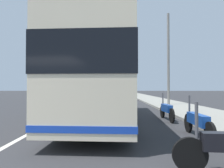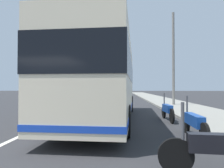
{
  "view_description": "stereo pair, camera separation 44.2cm",
  "coord_description": "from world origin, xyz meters",
  "px_view_note": "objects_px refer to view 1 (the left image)",
  "views": [
    {
      "loc": [
        -1.56,
        -2.78,
        1.51
      ],
      "look_at": [
        8.02,
        -2.72,
        1.7
      ],
      "focal_mm": 33.13,
      "sensor_mm": 36.0,
      "label": 1
    },
    {
      "loc": [
        -1.54,
        -3.22,
        1.51
      ],
      "look_at": [
        8.02,
        -2.72,
        1.7
      ],
      "focal_mm": 33.13,
      "sensor_mm": 36.0,
      "label": 2
    }
  ],
  "objects_px": {
    "motorcycle_mid_row": "(167,110)",
    "car_far_distant": "(88,92)",
    "car_oncoming": "(92,91)",
    "car_ahead_same_lane": "(77,93)",
    "utility_pole": "(168,60)",
    "coach_bus": "(105,79)",
    "motorcycle_nearest_curb": "(198,122)",
    "car_behind_bus": "(81,93)"
  },
  "relations": [
    {
      "from": "motorcycle_nearest_curb",
      "to": "utility_pole",
      "type": "distance_m",
      "value": 11.82
    },
    {
      "from": "coach_bus",
      "to": "motorcycle_mid_row",
      "type": "distance_m",
      "value": 3.27
    },
    {
      "from": "car_behind_bus",
      "to": "coach_bus",
      "type": "bearing_deg",
      "value": 6.97
    },
    {
      "from": "motorcycle_mid_row",
      "to": "car_far_distant",
      "type": "bearing_deg",
      "value": 11.13
    },
    {
      "from": "coach_bus",
      "to": "car_ahead_same_lane",
      "type": "relative_size",
      "value": 2.59
    },
    {
      "from": "motorcycle_nearest_curb",
      "to": "car_ahead_same_lane",
      "type": "xyz_separation_m",
      "value": [
        25.3,
        8.18,
        0.23
      ]
    },
    {
      "from": "car_oncoming",
      "to": "utility_pole",
      "type": "distance_m",
      "value": 41.42
    },
    {
      "from": "coach_bus",
      "to": "car_behind_bus",
      "type": "relative_size",
      "value": 2.27
    },
    {
      "from": "coach_bus",
      "to": "car_far_distant",
      "type": "distance_m",
      "value": 36.96
    },
    {
      "from": "motorcycle_mid_row",
      "to": "car_oncoming",
      "type": "distance_m",
      "value": 48.31
    },
    {
      "from": "motorcycle_mid_row",
      "to": "car_ahead_same_lane",
      "type": "xyz_separation_m",
      "value": [
        21.83,
        8.14,
        0.23
      ]
    },
    {
      "from": "car_far_distant",
      "to": "car_ahead_same_lane",
      "type": "xyz_separation_m",
      "value": [
        -14.8,
        -0.02,
        0.0
      ]
    },
    {
      "from": "coach_bus",
      "to": "utility_pole",
      "type": "height_order",
      "value": "utility_pole"
    },
    {
      "from": "motorcycle_nearest_curb",
      "to": "car_far_distant",
      "type": "bearing_deg",
      "value": 12.94
    },
    {
      "from": "motorcycle_nearest_curb",
      "to": "car_behind_bus",
      "type": "height_order",
      "value": "car_behind_bus"
    },
    {
      "from": "motorcycle_nearest_curb",
      "to": "car_far_distant",
      "type": "relative_size",
      "value": 0.52
    },
    {
      "from": "motorcycle_mid_row",
      "to": "car_ahead_same_lane",
      "type": "bearing_deg",
      "value": 19.02
    },
    {
      "from": "motorcycle_nearest_curb",
      "to": "utility_pole",
      "type": "relative_size",
      "value": 0.3
    },
    {
      "from": "car_oncoming",
      "to": "utility_pole",
      "type": "bearing_deg",
      "value": 18.65
    },
    {
      "from": "car_ahead_same_lane",
      "to": "car_behind_bus",
      "type": "relative_size",
      "value": 0.87
    },
    {
      "from": "coach_bus",
      "to": "motorcycle_mid_row",
      "type": "height_order",
      "value": "coach_bus"
    },
    {
      "from": "car_oncoming",
      "to": "car_ahead_same_lane",
      "type": "bearing_deg",
      "value": 4.49
    },
    {
      "from": "car_ahead_same_lane",
      "to": "car_oncoming",
      "type": "xyz_separation_m",
      "value": [
        25.73,
        0.32,
        -0.03
      ]
    },
    {
      "from": "car_ahead_same_lane",
      "to": "utility_pole",
      "type": "xyz_separation_m",
      "value": [
        -14.18,
        -10.28,
        3.21
      ]
    },
    {
      "from": "car_behind_bus",
      "to": "car_oncoming",
      "type": "bearing_deg",
      "value": 176.66
    },
    {
      "from": "coach_bus",
      "to": "motorcycle_nearest_curb",
      "type": "bearing_deg",
      "value": -136.71
    },
    {
      "from": "coach_bus",
      "to": "car_oncoming",
      "type": "height_order",
      "value": "coach_bus"
    },
    {
      "from": "car_ahead_same_lane",
      "to": "car_oncoming",
      "type": "relative_size",
      "value": 0.91
    },
    {
      "from": "car_far_distant",
      "to": "car_oncoming",
      "type": "relative_size",
      "value": 0.99
    },
    {
      "from": "motorcycle_nearest_curb",
      "to": "motorcycle_mid_row",
      "type": "xyz_separation_m",
      "value": [
        3.46,
        0.04,
        -0.0
      ]
    },
    {
      "from": "car_far_distant",
      "to": "utility_pole",
      "type": "xyz_separation_m",
      "value": [
        -28.98,
        -10.3,
        3.22
      ]
    },
    {
      "from": "coach_bus",
      "to": "motorcycle_nearest_curb",
      "type": "height_order",
      "value": "coach_bus"
    },
    {
      "from": "car_far_distant",
      "to": "car_oncoming",
      "type": "bearing_deg",
      "value": -177.02
    },
    {
      "from": "car_ahead_same_lane",
      "to": "utility_pole",
      "type": "relative_size",
      "value": 0.53
    },
    {
      "from": "motorcycle_mid_row",
      "to": "utility_pole",
      "type": "distance_m",
      "value": 8.66
    },
    {
      "from": "motorcycle_nearest_curb",
      "to": "car_ahead_same_lane",
      "type": "distance_m",
      "value": 26.59
    },
    {
      "from": "car_oncoming",
      "to": "car_far_distant",
      "type": "bearing_deg",
      "value": 5.38
    },
    {
      "from": "motorcycle_mid_row",
      "to": "car_far_distant",
      "type": "height_order",
      "value": "car_far_distant"
    },
    {
      "from": "car_ahead_same_lane",
      "to": "car_oncoming",
      "type": "height_order",
      "value": "car_ahead_same_lane"
    },
    {
      "from": "utility_pole",
      "to": "motorcycle_mid_row",
      "type": "bearing_deg",
      "value": 164.35
    },
    {
      "from": "motorcycle_nearest_curb",
      "to": "car_oncoming",
      "type": "relative_size",
      "value": 0.51
    },
    {
      "from": "car_behind_bus",
      "to": "car_oncoming",
      "type": "height_order",
      "value": "car_oncoming"
    }
  ]
}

